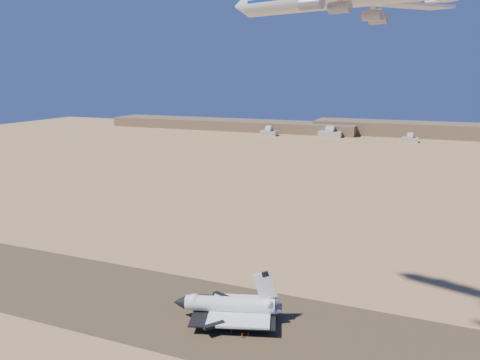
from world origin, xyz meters
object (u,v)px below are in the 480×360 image
at_px(crew_a, 231,331).
at_px(crew_c, 248,334).
at_px(shuttle, 229,306).
at_px(chase_jet_e, 441,0).
at_px(crew_b, 242,335).

height_order(crew_a, crew_c, crew_a).
height_order(shuttle, chase_jet_e, chase_jet_e).
bearing_deg(crew_a, crew_c, -93.78).
relative_size(shuttle, crew_c, 22.68).
relative_size(shuttle, crew_a, 21.56).
xyz_separation_m(crew_a, chase_jet_e, (52.47, 60.33, 103.79)).
xyz_separation_m(crew_a, crew_b, (4.14, -1.07, -0.07)).
height_order(shuttle, crew_a, shuttle).
bearing_deg(crew_c, crew_a, 40.28).
height_order(crew_b, chase_jet_e, chase_jet_e).
height_order(shuttle, crew_c, shuttle).
bearing_deg(crew_a, shuttle, 21.05).
distance_m(crew_a, crew_c, 5.59).
bearing_deg(crew_c, shuttle, -0.36).
xyz_separation_m(crew_b, crew_c, (1.43, 1.42, 0.03)).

